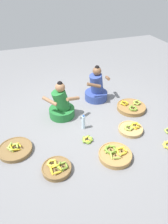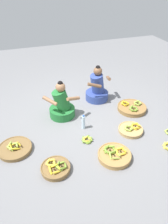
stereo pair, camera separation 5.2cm
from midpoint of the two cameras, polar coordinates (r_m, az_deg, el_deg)
ground_plane at (r=4.20m, az=-1.27°, el=-2.43°), size 10.00×10.00×0.00m
vendor_woman_front at (r=4.22m, az=-6.54°, el=1.79°), size 0.73×0.52×0.79m
vendor_woman_behind at (r=4.77m, az=3.12°, el=6.39°), size 0.65×0.52×0.83m
banana_basket_near_bicycle at (r=3.29m, az=-7.96°, el=-15.02°), size 0.46×0.46×0.15m
banana_basket_back_right at (r=3.73m, az=-18.72°, el=-9.63°), size 0.57×0.57×0.15m
banana_basket_mid_left at (r=4.61m, az=12.52°, el=1.32°), size 0.62×0.62×0.17m
banana_basket_mid_right at (r=3.47m, az=8.09°, el=-11.53°), size 0.54×0.54×0.17m
banana_basket_back_center at (r=4.02m, az=12.32°, el=-4.55°), size 0.46×0.46×0.15m
loose_bananas_near_vendor at (r=3.73m, az=0.52°, el=-7.56°), size 0.23×0.23×0.08m
loose_bananas_back_left at (r=4.21m, az=21.71°, el=-4.80°), size 0.15×0.15×0.07m
water_bottle at (r=3.93m, az=-0.54°, el=-2.80°), size 0.07×0.07×0.30m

